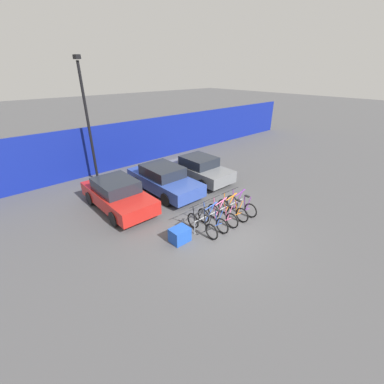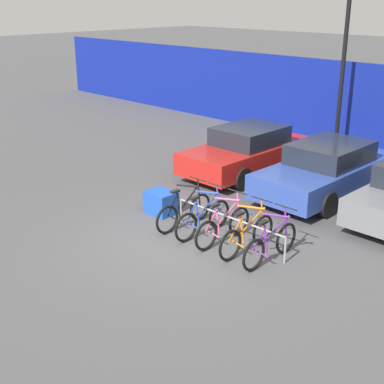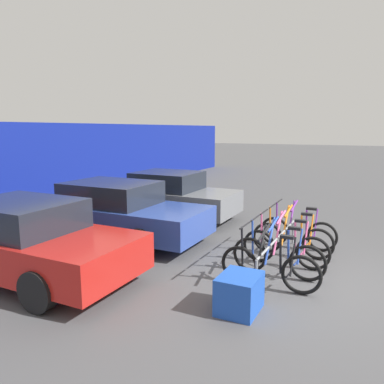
{
  "view_description": "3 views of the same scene",
  "coord_description": "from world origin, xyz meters",
  "px_view_note": "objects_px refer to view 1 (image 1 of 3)",
  "views": [
    {
      "loc": [
        -6.48,
        -5.53,
        5.89
      ],
      "look_at": [
        0.69,
        2.52,
        0.69
      ],
      "focal_mm": 24.0,
      "sensor_mm": 36.0,
      "label": 1
    },
    {
      "loc": [
        7.42,
        -7.31,
        4.98
      ],
      "look_at": [
        -0.53,
        0.75,
        0.79
      ],
      "focal_mm": 50.0,
      "sensor_mm": 36.0,
      "label": 2
    },
    {
      "loc": [
        -6.46,
        -0.97,
        2.65
      ],
      "look_at": [
        0.28,
        2.39,
        1.38
      ],
      "focal_mm": 35.0,
      "sensor_mm": 36.0,
      "label": 3
    }
  ],
  "objects_px": {
    "bicycle_pink": "(222,215)",
    "car_grey": "(200,169)",
    "bicycle_purple": "(241,205)",
    "bicycle_blue": "(213,220)",
    "bicycle_orange": "(232,210)",
    "lamp_post": "(87,117)",
    "bike_rack": "(220,211)",
    "car_red": "(118,194)",
    "car_blue": "(164,179)",
    "bicycle_black": "(202,225)",
    "cargo_crate": "(180,235)"
  },
  "relations": [
    {
      "from": "bicycle_pink",
      "to": "car_grey",
      "type": "relative_size",
      "value": 0.43
    },
    {
      "from": "bicycle_pink",
      "to": "bicycle_purple",
      "type": "xyz_separation_m",
      "value": [
        1.24,
        0.0,
        0.0
      ]
    },
    {
      "from": "bicycle_blue",
      "to": "bicycle_orange",
      "type": "relative_size",
      "value": 1.0
    },
    {
      "from": "bicycle_purple",
      "to": "lamp_post",
      "type": "height_order",
      "value": "lamp_post"
    },
    {
      "from": "bike_rack",
      "to": "car_red",
      "type": "height_order",
      "value": "car_red"
    },
    {
      "from": "car_red",
      "to": "bike_rack",
      "type": "bearing_deg",
      "value": -55.58
    },
    {
      "from": "bicycle_pink",
      "to": "bicycle_orange",
      "type": "xyz_separation_m",
      "value": [
        0.65,
        0.0,
        0.0
      ]
    },
    {
      "from": "bicycle_purple",
      "to": "car_blue",
      "type": "distance_m",
      "value": 4.3
    },
    {
      "from": "car_red",
      "to": "lamp_post",
      "type": "height_order",
      "value": "lamp_post"
    },
    {
      "from": "bicycle_blue",
      "to": "bicycle_purple",
      "type": "distance_m",
      "value": 1.83
    },
    {
      "from": "bicycle_pink",
      "to": "car_blue",
      "type": "xyz_separation_m",
      "value": [
        -0.02,
        4.1,
        0.31
      ]
    },
    {
      "from": "bicycle_pink",
      "to": "car_red",
      "type": "bearing_deg",
      "value": 123.74
    },
    {
      "from": "bicycle_black",
      "to": "bicycle_pink",
      "type": "height_order",
      "value": "same"
    },
    {
      "from": "car_blue",
      "to": "cargo_crate",
      "type": "bearing_deg",
      "value": -118.59
    },
    {
      "from": "bicycle_black",
      "to": "bicycle_blue",
      "type": "relative_size",
      "value": 1.0
    },
    {
      "from": "bicycle_pink",
      "to": "car_blue",
      "type": "distance_m",
      "value": 4.12
    },
    {
      "from": "bicycle_purple",
      "to": "car_red",
      "type": "xyz_separation_m",
      "value": [
        -3.89,
        4.05,
        0.31
      ]
    },
    {
      "from": "car_red",
      "to": "car_blue",
      "type": "xyz_separation_m",
      "value": [
        2.63,
        0.05,
        0.0
      ]
    },
    {
      "from": "car_red",
      "to": "cargo_crate",
      "type": "distance_m",
      "value": 3.93
    },
    {
      "from": "car_grey",
      "to": "cargo_crate",
      "type": "xyz_separation_m",
      "value": [
        -4.59,
        -3.8,
        -0.41
      ]
    },
    {
      "from": "bike_rack",
      "to": "bicycle_blue",
      "type": "relative_size",
      "value": 1.73
    },
    {
      "from": "bike_rack",
      "to": "car_grey",
      "type": "height_order",
      "value": "car_grey"
    },
    {
      "from": "bike_rack",
      "to": "lamp_post",
      "type": "distance_m",
      "value": 8.67
    },
    {
      "from": "lamp_post",
      "to": "car_red",
      "type": "bearing_deg",
      "value": -99.39
    },
    {
      "from": "bike_rack",
      "to": "car_grey",
      "type": "distance_m",
      "value": 4.53
    },
    {
      "from": "bicycle_pink",
      "to": "lamp_post",
      "type": "height_order",
      "value": "lamp_post"
    },
    {
      "from": "bicycle_pink",
      "to": "cargo_crate",
      "type": "height_order",
      "value": "bicycle_pink"
    },
    {
      "from": "car_grey",
      "to": "car_red",
      "type": "bearing_deg",
      "value": 179.14
    },
    {
      "from": "bicycle_blue",
      "to": "car_grey",
      "type": "bearing_deg",
      "value": 48.85
    },
    {
      "from": "bicycle_purple",
      "to": "cargo_crate",
      "type": "bearing_deg",
      "value": 177.89
    },
    {
      "from": "bicycle_black",
      "to": "lamp_post",
      "type": "distance_m",
      "value": 8.64
    },
    {
      "from": "car_grey",
      "to": "bicycle_orange",
      "type": "bearing_deg",
      "value": -114.21
    },
    {
      "from": "bicycle_blue",
      "to": "cargo_crate",
      "type": "relative_size",
      "value": 2.44
    },
    {
      "from": "bicycle_orange",
      "to": "lamp_post",
      "type": "bearing_deg",
      "value": 108.72
    },
    {
      "from": "bicycle_pink",
      "to": "bicycle_orange",
      "type": "relative_size",
      "value": 1.0
    },
    {
      "from": "bicycle_orange",
      "to": "car_red",
      "type": "distance_m",
      "value": 5.23
    },
    {
      "from": "bicycle_pink",
      "to": "car_grey",
      "type": "xyz_separation_m",
      "value": [
        2.44,
        3.98,
        0.31
      ]
    },
    {
      "from": "bicycle_orange",
      "to": "car_grey",
      "type": "xyz_separation_m",
      "value": [
        1.79,
        3.98,
        0.31
      ]
    },
    {
      "from": "bicycle_pink",
      "to": "bicycle_orange",
      "type": "height_order",
      "value": "same"
    },
    {
      "from": "bicycle_black",
      "to": "car_grey",
      "type": "bearing_deg",
      "value": 47.74
    },
    {
      "from": "bike_rack",
      "to": "car_grey",
      "type": "bearing_deg",
      "value": 57.84
    },
    {
      "from": "bike_rack",
      "to": "bicycle_pink",
      "type": "height_order",
      "value": "bicycle_pink"
    },
    {
      "from": "cargo_crate",
      "to": "car_red",
      "type": "bearing_deg",
      "value": 97.2
    },
    {
      "from": "lamp_post",
      "to": "cargo_crate",
      "type": "distance_m",
      "value": 8.48
    },
    {
      "from": "bicycle_purple",
      "to": "car_grey",
      "type": "xyz_separation_m",
      "value": [
        1.2,
        3.98,
        0.31
      ]
    },
    {
      "from": "bicycle_orange",
      "to": "cargo_crate",
      "type": "bearing_deg",
      "value": 176.71
    },
    {
      "from": "bike_rack",
      "to": "bicycle_blue",
      "type": "distance_m",
      "value": 0.64
    },
    {
      "from": "car_grey",
      "to": "lamp_post",
      "type": "xyz_separation_m",
      "value": [
        -4.44,
        3.99,
        2.91
      ]
    },
    {
      "from": "car_blue",
      "to": "cargo_crate",
      "type": "relative_size",
      "value": 6.43
    },
    {
      "from": "bike_rack",
      "to": "bicycle_orange",
      "type": "bearing_deg",
      "value": -13.51
    }
  ]
}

